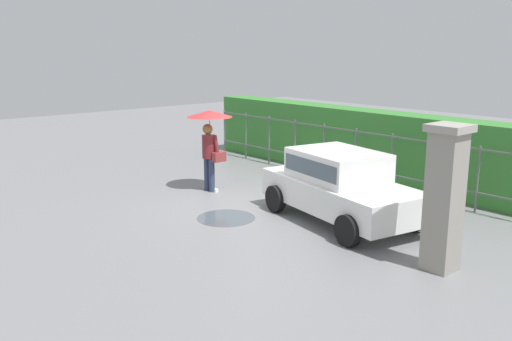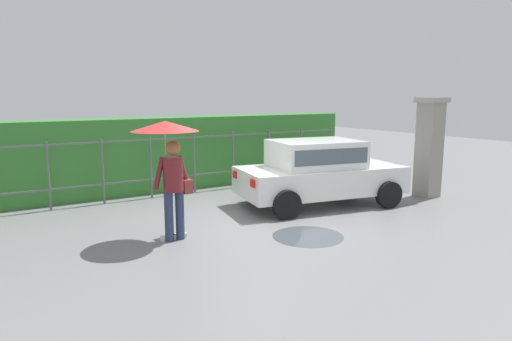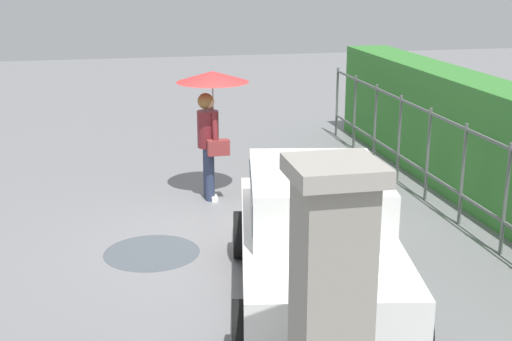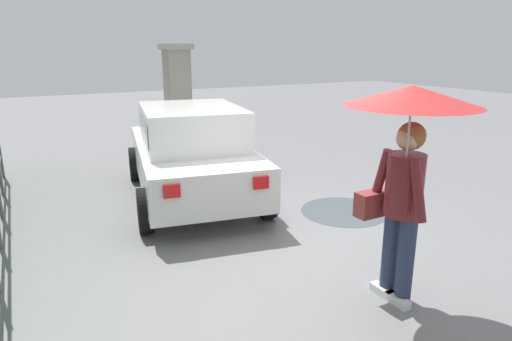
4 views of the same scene
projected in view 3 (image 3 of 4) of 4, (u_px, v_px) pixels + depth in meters
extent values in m
plane|color=slate|center=(239.00, 235.00, 9.90)|extent=(40.00, 40.00, 0.00)
cube|color=white|center=(316.00, 251.00, 7.87)|extent=(3.94, 2.29, 0.60)
cube|color=white|center=(316.00, 196.00, 7.84)|extent=(2.13, 1.76, 0.60)
cube|color=#4C5B66|center=(316.00, 194.00, 7.84)|extent=(1.99, 1.76, 0.33)
cylinder|color=black|center=(417.00, 329.00, 6.77)|extent=(0.62, 0.29, 0.60)
cylinder|color=black|center=(241.00, 331.00, 6.73)|extent=(0.62, 0.29, 0.60)
cylinder|color=black|center=(370.00, 233.00, 9.17)|extent=(0.62, 0.29, 0.60)
cylinder|color=black|center=(240.00, 234.00, 9.13)|extent=(0.62, 0.29, 0.60)
cube|color=red|center=(342.00, 187.00, 9.63)|extent=(0.10, 0.21, 0.16)
cube|color=red|center=(261.00, 188.00, 9.60)|extent=(0.10, 0.21, 0.16)
cylinder|color=#2D3856|center=(208.00, 171.00, 11.44)|extent=(0.15, 0.15, 0.86)
cylinder|color=#2D3856|center=(210.00, 175.00, 11.26)|extent=(0.15, 0.15, 0.86)
cube|color=white|center=(212.00, 194.00, 11.57)|extent=(0.26, 0.10, 0.08)
cube|color=white|center=(214.00, 198.00, 11.38)|extent=(0.26, 0.10, 0.08)
cylinder|color=maroon|center=(208.00, 129.00, 11.15)|extent=(0.34, 0.34, 0.58)
sphere|color=#DBAD89|center=(207.00, 102.00, 11.03)|extent=(0.22, 0.22, 0.22)
sphere|color=olive|center=(205.00, 101.00, 11.02)|extent=(0.25, 0.25, 0.25)
cylinder|color=maroon|center=(211.00, 124.00, 11.36)|extent=(0.23, 0.09, 0.56)
cylinder|color=maroon|center=(215.00, 130.00, 10.95)|extent=(0.23, 0.09, 0.56)
cylinder|color=#B2B2B7|center=(213.00, 106.00, 11.15)|extent=(0.02, 0.02, 0.77)
cone|color=red|center=(213.00, 77.00, 11.02)|extent=(1.14, 1.14, 0.17)
cube|color=maroon|center=(218.00, 147.00, 11.00)|extent=(0.16, 0.34, 0.24)
cube|color=gray|center=(330.00, 336.00, 4.95)|extent=(0.48, 0.48, 2.30)
cube|color=#9E998E|center=(335.00, 170.00, 4.61)|extent=(0.60, 0.60, 0.12)
cylinder|color=#59605B|center=(337.00, 102.00, 15.49)|extent=(0.05, 0.05, 1.50)
cylinder|color=#59605B|center=(355.00, 112.00, 14.42)|extent=(0.05, 0.05, 1.50)
cylinder|color=#59605B|center=(375.00, 124.00, 13.35)|extent=(0.05, 0.05, 1.50)
cylinder|color=#59605B|center=(399.00, 138.00, 12.27)|extent=(0.05, 0.05, 1.50)
cylinder|color=#59605B|center=(428.00, 155.00, 11.20)|extent=(0.05, 0.05, 1.50)
cylinder|color=#59605B|center=(463.00, 175.00, 10.13)|extent=(0.05, 0.05, 1.50)
cylinder|color=#59605B|center=(506.00, 200.00, 9.06)|extent=(0.05, 0.05, 1.50)
cube|color=#59605B|center=(448.00, 121.00, 10.48)|extent=(10.28, 0.03, 0.04)
cube|color=#59605B|center=(443.00, 183.00, 10.75)|extent=(10.28, 0.03, 0.04)
cube|color=#387F33|center=(495.00, 149.00, 10.77)|extent=(11.28, 0.90, 1.90)
cylinder|color=#4C545B|center=(152.00, 252.00, 9.31)|extent=(1.27, 1.27, 0.00)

